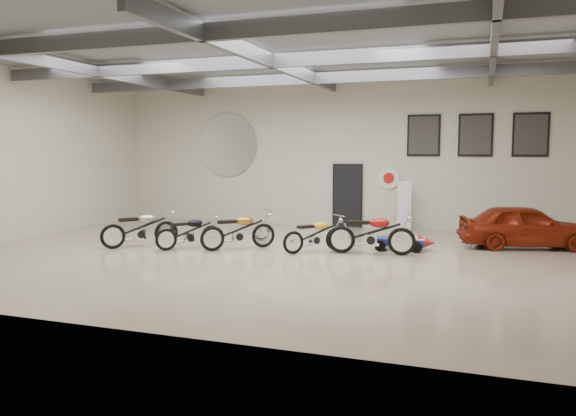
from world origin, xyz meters
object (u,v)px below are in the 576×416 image
(vintage_car, at_px, (525,226))
(motorcycle_yellow, at_px, (315,234))
(go_kart, at_px, (404,239))
(motorcycle_black, at_px, (189,231))
(banner_stand, at_px, (404,205))
(motorcycle_red, at_px, (371,232))
(motorcycle_silver, at_px, (140,227))
(motorcycle_gold, at_px, (238,230))

(vintage_car, bearing_deg, motorcycle_yellow, 102.01)
(go_kart, bearing_deg, motorcycle_black, -167.66)
(motorcycle_black, relative_size, go_kart, 1.11)
(banner_stand, xyz_separation_m, motorcycle_red, (-0.24, -4.34, -0.29))
(motorcycle_red, xyz_separation_m, go_kart, (0.72, 0.86, -0.27))
(motorcycle_red, bearing_deg, motorcycle_silver, -177.77)
(motorcycle_silver, relative_size, go_kart, 1.26)
(motorcycle_black, height_order, motorcycle_gold, motorcycle_gold)
(motorcycle_black, height_order, motorcycle_yellow, motorcycle_yellow)
(go_kart, bearing_deg, motorcycle_yellow, -159.14)
(motorcycle_black, height_order, go_kart, motorcycle_black)
(banner_stand, distance_m, vintage_car, 4.05)
(motorcycle_silver, relative_size, motorcycle_yellow, 1.13)
(motorcycle_black, distance_m, motorcycle_gold, 1.33)
(vintage_car, bearing_deg, motorcycle_black, 96.51)
(motorcycle_black, bearing_deg, motorcycle_red, -39.69)
(banner_stand, height_order, vintage_car, banner_stand)
(banner_stand, bearing_deg, motorcycle_black, -121.38)
(motorcycle_gold, distance_m, motorcycle_yellow, 2.05)
(motorcycle_silver, xyz_separation_m, motorcycle_red, (6.16, 1.00, 0.03))
(motorcycle_red, bearing_deg, motorcycle_black, -177.50)
(motorcycle_silver, xyz_separation_m, motorcycle_yellow, (4.72, 0.84, -0.06))
(motorcycle_black, relative_size, motorcycle_gold, 0.90)
(motorcycle_yellow, distance_m, go_kart, 2.40)
(motorcycle_silver, distance_m, motorcycle_black, 1.42)
(motorcycle_red, bearing_deg, motorcycle_yellow, 179.52)
(banner_stand, relative_size, motorcycle_red, 0.79)
(go_kart, distance_m, vintage_car, 3.38)
(motorcycle_silver, height_order, go_kart, motorcycle_silver)
(motorcycle_yellow, xyz_separation_m, motorcycle_red, (1.44, 0.17, 0.09))
(motorcycle_gold, distance_m, motorcycle_red, 3.51)
(banner_stand, xyz_separation_m, go_kart, (0.48, -3.48, -0.56))
(motorcycle_black, relative_size, motorcycle_yellow, 1.00)
(banner_stand, distance_m, go_kart, 3.56)
(banner_stand, distance_m, motorcycle_black, 7.18)
(go_kart, height_order, vintage_car, vintage_car)
(banner_stand, bearing_deg, motorcycle_gold, -114.83)
(banner_stand, height_order, go_kart, banner_stand)
(motorcycle_silver, xyz_separation_m, motorcycle_gold, (2.69, 0.54, -0.01))
(motorcycle_yellow, relative_size, motorcycle_red, 0.84)
(motorcycle_silver, xyz_separation_m, motorcycle_black, (1.40, 0.20, -0.06))
(banner_stand, distance_m, motorcycle_gold, 6.09)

